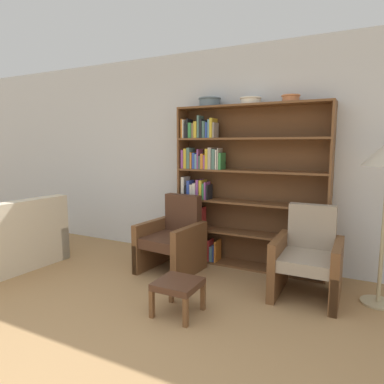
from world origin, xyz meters
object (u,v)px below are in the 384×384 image
object	(u,v)px
bookshelf	(234,188)
armchair_leather	(173,239)
bowl_terracotta	(291,98)
armchair_cushioned	(308,258)
bowl_brass	(251,100)
footstool	(178,287)
bowl_slate	(210,102)

from	to	relation	value
bookshelf	armchair_leather	world-z (taller)	bookshelf
bowl_terracotta	armchair_cushioned	size ratio (longest dim) A/B	0.23
bowl_brass	footstool	world-z (taller)	bowl_brass
bowl_slate	armchair_leather	xyz separation A→B (m)	(-0.24, -0.52, -1.68)
bookshelf	bowl_terracotta	bearing A→B (deg)	-1.22
bookshelf	bowl_brass	distance (m)	1.08
bowl_slate	bowl_terracotta	xyz separation A→B (m)	(1.00, 0.00, -0.01)
bowl_terracotta	footstool	xyz separation A→B (m)	(-0.64, -1.47, -1.80)
bookshelf	footstool	world-z (taller)	bookshelf
bowl_slate	armchair_leather	distance (m)	1.78
armchair_cushioned	footstool	size ratio (longest dim) A/B	2.38
armchair_cushioned	bowl_terracotta	bearing A→B (deg)	-57.71
bowl_slate	armchair_leather	size ratio (longest dim) A/B	0.32
bowl_terracotta	footstool	distance (m)	2.41
bowl_brass	bowl_terracotta	world-z (taller)	bowl_brass
bowl_brass	armchair_leather	world-z (taller)	bowl_brass
bowl_slate	bowl_terracotta	size ratio (longest dim) A/B	1.36
bookshelf	bowl_slate	xyz separation A→B (m)	(-0.34, -0.01, 1.07)
footstool	armchair_leather	bearing A→B (deg)	122.53
armchair_cushioned	footstool	world-z (taller)	armchair_cushioned
armchair_leather	armchair_cushioned	size ratio (longest dim) A/B	1.00
bowl_brass	bowl_terracotta	bearing A→B (deg)	0.00
bowl_slate	footstool	distance (m)	2.36
bowl_slate	bowl_terracotta	bearing A→B (deg)	0.00
armchair_cushioned	footstool	distance (m)	1.37
bowl_slate	bowl_brass	size ratio (longest dim) A/B	1.11
bowl_brass	armchair_cushioned	xyz separation A→B (m)	(0.81, -0.52, -1.67)
bowl_slate	armchair_cushioned	world-z (taller)	bowl_slate
bowl_slate	footstool	world-z (taller)	bowl_slate
bowl_slate	armchair_cushioned	bearing A→B (deg)	-21.19
bowl_brass	footstool	distance (m)	2.33
bowl_brass	armchair_leather	xyz separation A→B (m)	(-0.78, -0.52, -1.67)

